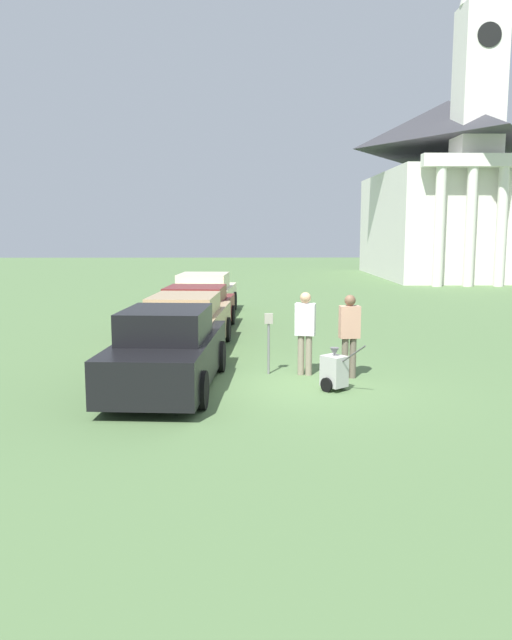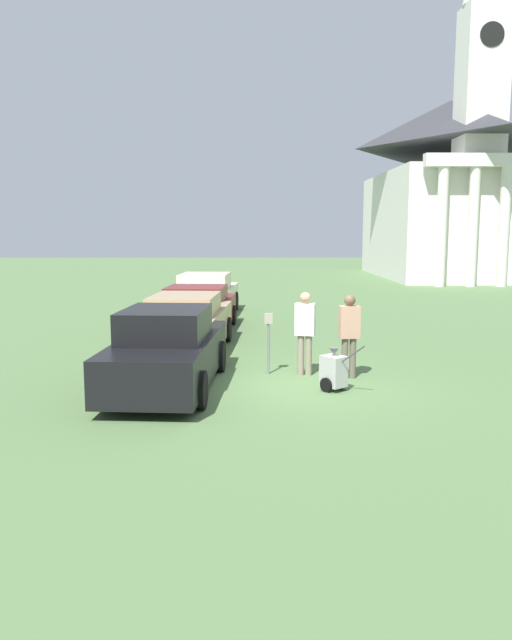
% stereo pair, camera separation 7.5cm
% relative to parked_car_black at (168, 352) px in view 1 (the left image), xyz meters
% --- Properties ---
extents(ground_plane, '(120.00, 120.00, 0.00)m').
position_rel_parked_car_black_xyz_m(ground_plane, '(2.40, 0.23, -0.73)').
color(ground_plane, '#517042').
extents(parked_car_black, '(2.16, 4.83, 1.60)m').
position_rel_parked_car_black_xyz_m(parked_car_black, '(0.00, 0.00, 0.00)').
color(parked_car_black, black).
rests_on(parked_car_black, ground_plane).
extents(parked_car_tan, '(2.21, 5.33, 1.50)m').
position_rel_parked_car_black_xyz_m(parked_car_tan, '(0.00, 3.62, -0.02)').
color(parked_car_tan, tan).
rests_on(parked_car_tan, ground_plane).
extents(parked_car_maroon, '(2.33, 4.77, 1.41)m').
position_rel_parked_car_black_xyz_m(parked_car_maroon, '(0.00, 6.99, -0.07)').
color(parked_car_maroon, maroon).
rests_on(parked_car_maroon, ground_plane).
extents(parked_car_cream, '(2.33, 5.14, 1.55)m').
position_rel_parked_car_black_xyz_m(parked_car_cream, '(0.00, 10.70, -0.01)').
color(parked_car_cream, beige).
rests_on(parked_car_cream, ground_plane).
extents(parking_meter, '(0.18, 0.09, 1.32)m').
position_rel_parked_car_black_xyz_m(parking_meter, '(2.02, 1.21, 0.19)').
color(parking_meter, slate).
rests_on(parking_meter, ground_plane).
extents(person_worker, '(0.46, 0.32, 1.79)m').
position_rel_parked_car_black_xyz_m(person_worker, '(2.80, 1.09, 0.29)').
color(person_worker, gray).
rests_on(person_worker, ground_plane).
extents(person_supervisor, '(0.44, 0.26, 1.77)m').
position_rel_parked_car_black_xyz_m(person_supervisor, '(3.70, 0.79, 0.28)').
color(person_supervisor, '#665B4C').
rests_on(person_supervisor, ground_plane).
extents(equipment_cart, '(0.78, 0.89, 1.00)m').
position_rel_parked_car_black_xyz_m(equipment_cart, '(3.25, -0.22, -0.34)').
color(equipment_cart, '#B2B2AD').
rests_on(equipment_cart, ground_plane).
extents(church, '(8.77, 14.99, 22.22)m').
position_rel_parked_car_black_xyz_m(church, '(14.74, 29.55, 5.42)').
color(church, silver).
rests_on(church, ground_plane).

